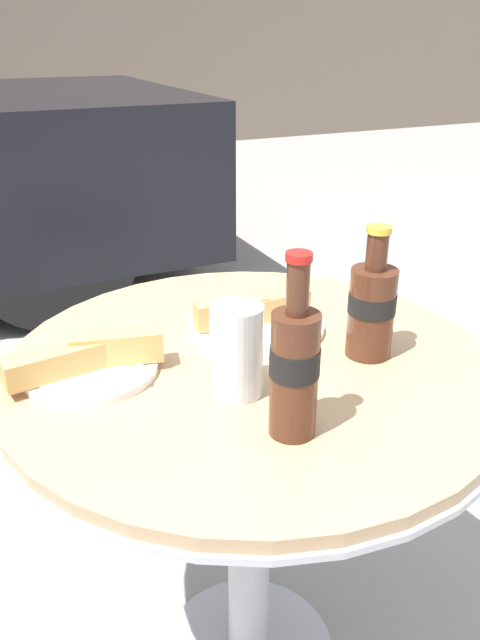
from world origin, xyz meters
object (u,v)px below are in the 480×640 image
cola_bottle_left (294,367)px  drinking_glass (237,354)px  cola_bottle_right (372,306)px  lunch_plate_far (88,362)px  bistro_table (250,428)px  lunch_plate_near (256,319)px

cola_bottle_left → drinking_glass: cola_bottle_left is taller
cola_bottle_right → drinking_glass: bearing=-175.7°
cola_bottle_left → lunch_plate_far: size_ratio=1.01×
cola_bottle_left → cola_bottle_right: cola_bottle_left is taller
drinking_glass → lunch_plate_far: size_ratio=0.56×
bistro_table → cola_bottle_left: (-0.04, -0.20, 0.23)m
cola_bottle_left → lunch_plate_far: bearing=128.5°
bistro_table → cola_bottle_right: 0.28m
bistro_table → lunch_plate_near: size_ratio=3.35×
lunch_plate_far → cola_bottle_left: bearing=-51.5°
drinking_glass → lunch_plate_far: 0.23m
drinking_glass → lunch_plate_near: drinking_glass is taller
bistro_table → lunch_plate_near: (0.06, 0.09, 0.15)m
lunch_plate_near → lunch_plate_far: bearing=-172.8°
lunch_plate_near → cola_bottle_right: bearing=-53.1°
bistro_table → cola_bottle_left: bearing=-100.5°
cola_bottle_right → lunch_plate_near: cola_bottle_right is taller
bistro_table → drinking_glass: size_ratio=5.87×
lunch_plate_near → lunch_plate_far: size_ratio=0.98×
lunch_plate_far → lunch_plate_near: bearing=7.2°
bistro_table → drinking_glass: drinking_glass is taller
drinking_glass → cola_bottle_right: bearing=4.3°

